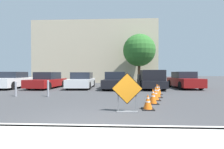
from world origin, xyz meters
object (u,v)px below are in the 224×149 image
pickup_truck (150,80)px  bollard_nearest (48,88)px  parked_car_fifth (184,80)px  parked_car_third (82,81)px  traffic_cone_third (155,94)px  bollard_second (16,88)px  road_closed_sign (127,92)px  parked_car_nearest (13,80)px  parked_car_fourth (116,81)px  traffic_cone_fifth (159,90)px  parked_car_second (47,81)px  traffic_cone_nearest (148,102)px  traffic_cone_fourth (157,91)px  traffic_cone_second (153,96)px

pickup_truck → bollard_nearest: bearing=37.3°
parked_car_fifth → parked_car_third: bearing=1.5°
traffic_cone_third → bollard_second: size_ratio=0.79×
road_closed_sign → traffic_cone_third: 2.84m
traffic_cone_third → parked_car_nearest: (-11.32, 5.41, 0.35)m
pickup_truck → parked_car_fifth: (3.09, 0.51, -0.03)m
bollard_nearest → bollard_second: bollard_nearest is taller
traffic_cone_third → pickup_truck: bearing=80.4°
parked_car_fifth → parked_car_fourth: bearing=6.5°
traffic_cone_fifth → parked_car_second: parked_car_second is taller
traffic_cone_fifth → pickup_truck: pickup_truck is taller
parked_car_nearest → pickup_truck: bearing=177.9°
parked_car_second → parked_car_third: parked_car_second is taller
road_closed_sign → bollard_second: size_ratio=1.59×
traffic_cone_fifth → pickup_truck: size_ratio=0.13×
pickup_truck → bollard_nearest: size_ratio=5.40×
traffic_cone_third → pickup_truck: 5.69m
road_closed_sign → parked_car_third: parked_car_third is taller
pickup_truck → parked_car_fifth: 3.13m
bollard_nearest → pickup_truck: bearing=34.5°
traffic_cone_nearest → parked_car_second: parked_car_second is taller
road_closed_sign → traffic_cone_third: (1.55, 2.34, -0.39)m
traffic_cone_nearest → bollard_second: bollard_second is taller
traffic_cone_nearest → traffic_cone_fourth: traffic_cone_fourth is taller
parked_car_third → parked_car_fifth: 9.21m
traffic_cone_fourth → pickup_truck: bearing=82.3°
parked_car_third → bollard_second: 5.68m
parked_car_nearest → traffic_cone_second: bearing=147.2°
parked_car_nearest → bollard_second: 5.71m
traffic_cone_nearest → parked_car_second: 10.61m
road_closed_sign → traffic_cone_third: size_ratio=2.02×
parked_car_fifth → bollard_second: bearing=23.9°
parked_car_third → bollard_second: (-2.68, -5.00, -0.19)m
parked_car_second → parked_car_fifth: size_ratio=1.05×
parked_car_fourth → bollard_nearest: bearing=53.5°
traffic_cone_fifth → parked_car_nearest: 12.51m
road_closed_sign → parked_car_fourth: size_ratio=0.32×
traffic_cone_nearest → bollard_nearest: (-5.18, 2.81, 0.22)m
traffic_cone_second → bollard_nearest: bollard_nearest is taller
parked_car_third → parked_car_fifth: size_ratio=1.09×
traffic_cone_nearest → traffic_cone_fourth: (1.06, 2.84, 0.09)m
parked_car_fifth → traffic_cone_nearest: bearing=59.4°
traffic_cone_nearest → pickup_truck: (1.69, 7.54, 0.43)m
traffic_cone_second → parked_car_fourth: size_ratio=0.16×
traffic_cone_nearest → parked_car_third: bearing=119.6°
parked_car_nearest → parked_car_third: size_ratio=0.95×
traffic_cone_second → parked_car_third: size_ratio=0.16×
parked_car_fifth → traffic_cone_fourth: bearing=54.6°
traffic_cone_third → parked_car_nearest: size_ratio=0.16×
traffic_cone_nearest → parked_car_fourth: 7.49m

